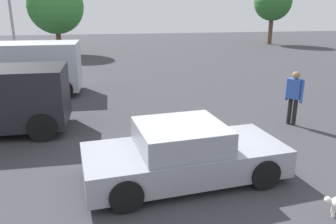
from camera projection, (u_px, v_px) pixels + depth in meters
name	position (u px, v px, depth m)	size (l,w,h in m)	color
ground_plane	(185.00, 172.00, 7.64)	(80.00, 80.00, 0.00)	#38383D
sedan_foreground	(184.00, 154.00, 7.18)	(4.42, 2.29, 1.26)	gray
van_white	(14.00, 67.00, 13.94)	(5.28, 2.27, 2.16)	#B2B7C1
pedestrian	(294.00, 93.00, 10.41)	(0.42, 0.49, 1.70)	black
tree_back_center	(56.00, 6.00, 25.06)	(4.10, 4.10, 5.64)	brown
tree_back_right	(273.00, 2.00, 31.89)	(3.52, 3.52, 5.73)	brown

